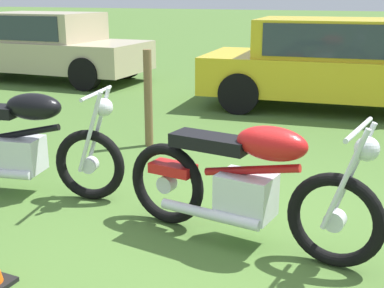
# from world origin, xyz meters

# --- Properties ---
(ground_plane) EXTENTS (120.00, 120.00, 0.00)m
(ground_plane) POSITION_xyz_m (0.00, 0.00, 0.00)
(ground_plane) COLOR #476B2D
(motorcycle_black) EXTENTS (2.02, 0.82, 1.02)m
(motorcycle_black) POSITION_xyz_m (-2.17, 0.06, 0.48)
(motorcycle_black) COLOR black
(motorcycle_black) RESTS_ON ground
(motorcycle_red) EXTENTS (2.02, 0.64, 1.02)m
(motorcycle_red) POSITION_xyz_m (0.05, -0.02, 0.48)
(motorcycle_red) COLOR black
(motorcycle_red) RESTS_ON ground
(car_beige) EXTENTS (4.30, 2.06, 1.43)m
(car_beige) POSITION_xyz_m (-6.38, 5.47, 0.80)
(car_beige) COLOR #BCAD8C
(car_beige) RESTS_ON ground
(car_yellow) EXTENTS (4.63, 2.38, 1.43)m
(car_yellow) POSITION_xyz_m (-0.15, 5.11, 0.80)
(car_yellow) COLOR gold
(car_yellow) RESTS_ON ground
(fence_post_wooden) EXTENTS (0.10, 0.10, 1.17)m
(fence_post_wooden) POSITION_xyz_m (-1.88, 1.94, 0.59)
(fence_post_wooden) COLOR brown
(fence_post_wooden) RESTS_ON ground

